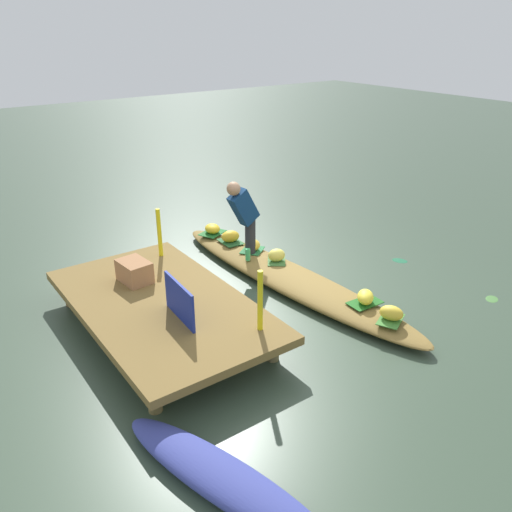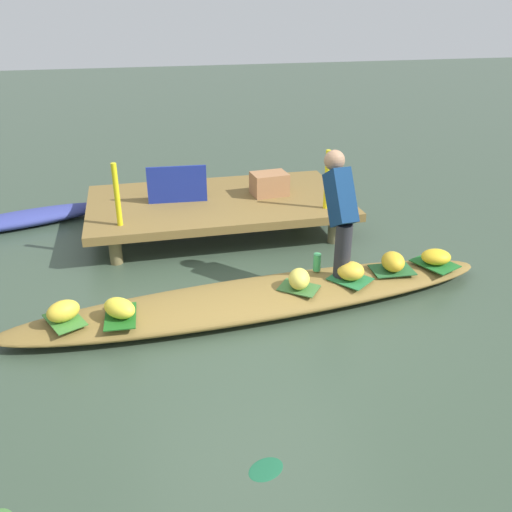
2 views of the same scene
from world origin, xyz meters
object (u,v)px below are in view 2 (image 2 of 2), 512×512
banana_bunch_2 (351,271)px  banana_bunch_3 (436,257)px  banana_bunch_1 (299,279)px  banana_bunch_5 (119,308)px  water_bottle (317,262)px  banana_bunch_0 (393,262)px  market_banner (177,185)px  produce_crate (269,184)px  moored_boat (25,219)px  vendor_person (340,207)px  banana_bunch_4 (63,311)px  vendor_boat (259,298)px

banana_bunch_2 → banana_bunch_3: banana_bunch_2 is taller
banana_bunch_1 → banana_bunch_5: bearing=-175.1°
banana_bunch_1 → water_bottle: bearing=48.2°
banana_bunch_0 → market_banner: size_ratio=0.41×
water_bottle → produce_crate: produce_crate is taller
moored_boat → vendor_person: 4.24m
banana_bunch_4 → vendor_boat: bearing=5.4°
moored_boat → produce_crate: produce_crate is taller
vendor_person → water_bottle: 0.62m
moored_boat → market_banner: bearing=-35.8°
vendor_boat → banana_bunch_0: bearing=-1.5°
banana_bunch_2 → banana_bunch_4: 2.66m
moored_boat → banana_bunch_5: banana_bunch_5 is taller
banana_bunch_0 → banana_bunch_2: banana_bunch_0 is taller
market_banner → produce_crate: bearing=5.3°
banana_bunch_4 → market_banner: market_banner is taller
vendor_boat → moored_boat: bearing=128.1°
banana_bunch_0 → market_banner: market_banner is taller
banana_bunch_0 → produce_crate: produce_crate is taller
market_banner → produce_crate: (1.17, 0.03, -0.09)m
banana_bunch_5 → produce_crate: 2.96m
moored_boat → produce_crate: bearing=-28.2°
banana_bunch_0 → banana_bunch_2: size_ratio=1.13×
banana_bunch_1 → vendor_boat: bearing=168.7°
vendor_boat → moored_boat: 3.67m
moored_boat → banana_bunch_0: 4.69m
banana_bunch_3 → banana_bunch_2: bearing=-172.8°
banana_bunch_1 → market_banner: (-0.92, 2.09, 0.33)m
banana_bunch_2 → banana_bunch_5: banana_bunch_2 is taller
banana_bunch_5 → vendor_person: (2.12, 0.40, 0.59)m
vendor_boat → banana_bunch_2: 0.93m
vendor_boat → banana_bunch_3: 1.90m
banana_bunch_2 → produce_crate: size_ratio=0.59×
vendor_person → produce_crate: size_ratio=2.70×
banana_bunch_0 → banana_bunch_1: (-1.03, -0.15, 0.00)m
banana_bunch_5 → produce_crate: produce_crate is taller
banana_bunch_2 → banana_bunch_4: bearing=-176.7°
banana_bunch_1 → banana_bunch_3: (1.52, 0.18, -0.02)m
banana_bunch_1 → banana_bunch_2: bearing=6.1°
banana_bunch_3 → produce_crate: 2.33m
banana_bunch_4 → vendor_person: (2.58, 0.35, 0.59)m
vendor_boat → banana_bunch_1: bearing=-15.9°
water_bottle → market_banner: market_banner is taller
banana_bunch_5 → produce_crate: bearing=50.0°
banana_bunch_5 → produce_crate: size_ratio=0.70×
market_banner → produce_crate: size_ratio=1.63×
banana_bunch_1 → banana_bunch_0: bearing=8.2°
vendor_boat → banana_bunch_1: (0.37, -0.07, 0.20)m
water_bottle → produce_crate: size_ratio=0.41×
banana_bunch_0 → banana_bunch_3: bearing=4.0°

